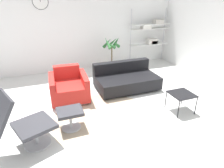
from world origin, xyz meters
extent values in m
plane|color=silver|center=(0.00, 0.00, 0.00)|extent=(12.00, 12.00, 0.00)
cube|color=white|center=(0.00, 3.03, 1.40)|extent=(12.00, 0.06, 2.80)
cylinder|color=black|center=(-0.73, 2.99, 2.11)|extent=(0.43, 0.01, 0.43)
cylinder|color=white|center=(-0.73, 2.99, 2.11)|extent=(0.41, 0.02, 0.41)
cylinder|color=tan|center=(0.09, -0.10, 0.00)|extent=(2.11, 2.11, 0.01)
cylinder|color=#BCBCC1|center=(-1.21, -0.40, 0.01)|extent=(0.57, 0.57, 0.02)
cylinder|color=#BCBCC1|center=(-1.21, -0.40, 0.18)|extent=(0.06, 0.06, 0.31)
cube|color=#2D2D33|center=(-1.21, -0.40, 0.37)|extent=(0.75, 0.75, 0.06)
cylinder|color=#BCBCC1|center=(-0.60, -0.16, 0.01)|extent=(0.36, 0.36, 0.02)
cylinder|color=#BCBCC1|center=(-0.60, -0.16, 0.17)|extent=(0.05, 0.05, 0.30)
cube|color=#2D2D33|center=(-0.60, -0.16, 0.35)|extent=(0.46, 0.39, 0.06)
cube|color=silver|center=(-0.43, 0.96, 0.03)|extent=(0.73, 0.75, 0.06)
cube|color=red|center=(-0.43, 0.96, 0.24)|extent=(0.66, 0.90, 0.35)
cube|color=red|center=(-0.41, 1.30, 0.58)|extent=(0.62, 0.21, 0.33)
cube|color=red|center=(-0.07, 0.94, 0.33)|extent=(0.17, 0.87, 0.54)
cube|color=red|center=(-0.79, 0.98, 0.33)|extent=(0.17, 0.87, 0.54)
cube|color=black|center=(1.08, 1.02, 0.03)|extent=(1.42, 0.80, 0.05)
cube|color=black|center=(1.08, 1.02, 0.20)|extent=(1.58, 0.94, 0.31)
cube|color=black|center=(1.08, 1.39, 0.50)|extent=(1.58, 0.20, 0.29)
cube|color=black|center=(1.69, -0.38, 0.41)|extent=(0.47, 0.47, 0.02)
cylinder|color=black|center=(1.47, -0.60, 0.20)|extent=(0.02, 0.02, 0.40)
cylinder|color=black|center=(1.90, -0.60, 0.20)|extent=(0.02, 0.02, 0.40)
cylinder|color=black|center=(1.47, -0.17, 0.20)|extent=(0.02, 0.02, 0.40)
cylinder|color=black|center=(1.90, -0.17, 0.20)|extent=(0.02, 0.02, 0.40)
cylinder|color=brown|center=(1.17, 2.38, 0.15)|extent=(0.25, 0.25, 0.30)
cylinder|color=#382819|center=(1.17, 2.38, 0.29)|extent=(0.23, 0.23, 0.02)
cylinder|color=brown|center=(1.17, 2.38, 0.55)|extent=(0.04, 0.04, 0.51)
cone|color=#2D6B33|center=(1.32, 2.39, 0.96)|extent=(0.13, 0.39, 0.37)
cone|color=#2D6B33|center=(1.24, 2.49, 0.93)|extent=(0.32, 0.27, 0.32)
cone|color=#2D6B33|center=(1.07, 2.53, 0.91)|extent=(0.39, 0.30, 0.29)
cone|color=#2D6B33|center=(1.02, 2.36, 0.94)|extent=(0.16, 0.38, 0.35)
cone|color=#2D6B33|center=(1.10, 2.27, 0.88)|extent=(0.32, 0.24, 0.23)
cone|color=#2D6B33|center=(1.27, 2.27, 0.90)|extent=(0.34, 0.32, 0.28)
cylinder|color=#BCBCC1|center=(2.03, 2.85, 0.93)|extent=(0.03, 0.03, 1.87)
cylinder|color=#BCBCC1|center=(3.34, 2.85, 0.93)|extent=(0.03, 0.03, 1.87)
cube|color=white|center=(2.68, 2.73, 0.69)|extent=(1.38, 0.28, 0.02)
cube|color=white|center=(2.68, 2.73, 1.22)|extent=(1.38, 0.28, 0.02)
cube|color=white|center=(2.68, 2.73, 1.36)|extent=(1.38, 0.28, 0.02)
cube|color=beige|center=(2.85, 2.72, 0.76)|extent=(0.24, 0.24, 0.11)
cube|color=silver|center=(2.52, 2.72, 1.31)|extent=(0.33, 0.24, 0.14)
cube|color=#B7B2A8|center=(2.97, 2.72, 1.44)|extent=(0.32, 0.24, 0.14)
cube|color=beige|center=(2.79, 2.72, 0.79)|extent=(0.36, 0.24, 0.17)
camera|label=1|loc=(-0.96, -3.32, 2.30)|focal=32.00mm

